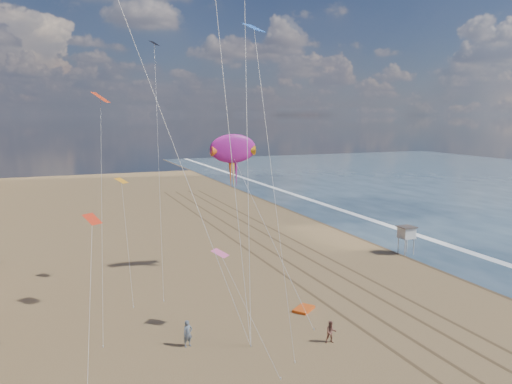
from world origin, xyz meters
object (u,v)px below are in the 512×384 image
Objects in this scene: grounded_kite at (304,309)px; show_kite at (233,149)px; kite_flyer_b at (331,332)px; kite_flyer_a at (188,334)px; lifeguard_stand at (407,233)px.

show_kite is at bearing 61.01° from grounded_kite.
kite_flyer_a is at bearing 178.05° from kite_flyer_b.
kite_flyer_b is (9.73, -3.32, -0.14)m from kite_flyer_a.
lifeguard_stand is 32.96m from kite_flyer_a.
show_kite reaches higher than kite_flyer_b.
grounded_kite is 0.10× the size of show_kite.
kite_flyer_b is at bearing -139.80° from lifeguard_stand.
show_kite is 22.18m from kite_flyer_b.
kite_flyer_a is at bearing 157.33° from grounded_kite.
grounded_kite is (-19.19, -10.90, -2.47)m from lifeguard_stand.
show_kite is at bearing 175.84° from lifeguard_stand.
show_kite is 21.30m from kite_flyer_a.
grounded_kite is at bearing 97.66° from kite_flyer_b.
grounded_kite is 1.19× the size of kite_flyer_b.
kite_flyer_b is (0.87, -18.60, -12.06)m from show_kite.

